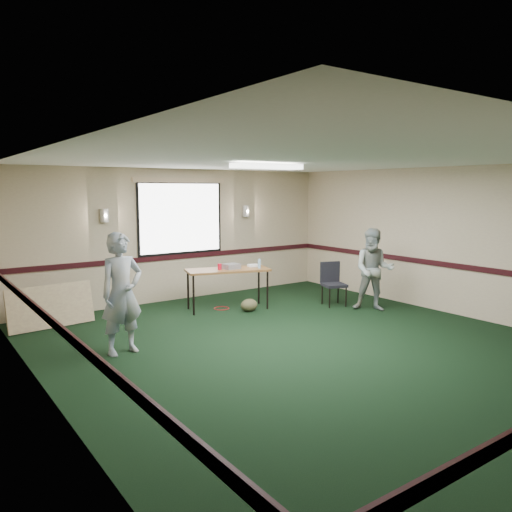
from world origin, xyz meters
TOP-DOWN VIEW (x-y plane):
  - ground at (0.00, 0.00)m, footprint 8.00×8.00m
  - room_shell at (0.00, 2.12)m, footprint 8.00×8.02m
  - folding_table at (0.30, 2.65)m, footprint 1.67×1.04m
  - projector at (0.37, 2.63)m, footprint 0.30×0.25m
  - game_console at (0.85, 2.61)m, footprint 0.22×0.19m
  - red_cup at (0.13, 2.67)m, footprint 0.08×0.08m
  - water_bottle at (0.84, 2.37)m, footprint 0.05×0.05m
  - duffel_bag at (0.52, 2.26)m, footprint 0.40×0.35m
  - cable_coil at (0.21, 2.75)m, footprint 0.38×0.38m
  - folded_table at (-2.78, 3.27)m, footprint 1.41×0.35m
  - conference_chair at (2.19, 1.76)m, footprint 0.53×0.54m
  - person_left at (-2.28, 1.30)m, footprint 0.67×0.49m
  - person_right at (2.50, 0.98)m, footprint 0.94×0.96m

SIDE VIEW (x-z plane):
  - ground at x=0.00m, z-range 0.00..0.00m
  - cable_coil at x=0.21m, z-range 0.00..0.02m
  - duffel_bag at x=0.52m, z-range 0.00..0.24m
  - folded_table at x=-2.78m, z-range 0.00..0.71m
  - conference_chair at x=2.19m, z-range 0.07..0.92m
  - folding_table at x=0.30m, z-range 0.33..1.11m
  - person_right at x=2.50m, z-range 0.00..1.56m
  - game_console at x=0.85m, z-range 0.78..0.83m
  - projector at x=0.37m, z-range 0.78..0.88m
  - red_cup at x=0.13m, z-range 0.78..0.90m
  - person_left at x=-2.28m, z-range 0.00..1.70m
  - water_bottle at x=0.84m, z-range 0.78..0.96m
  - room_shell at x=0.00m, z-range -2.42..5.58m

